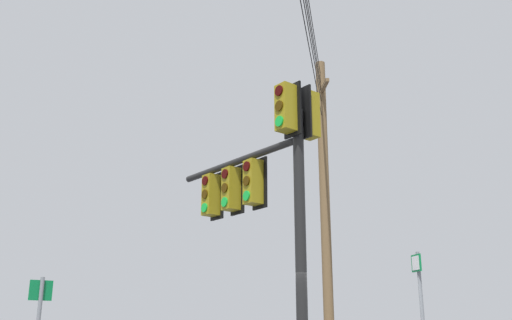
% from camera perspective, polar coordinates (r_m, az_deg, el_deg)
% --- Properties ---
extents(signal_mast_assembly, '(3.11, 3.12, 6.00)m').
position_cam_1_polar(signal_mast_assembly, '(11.28, 0.94, -2.38)').
color(signal_mast_assembly, black).
rests_on(signal_mast_assembly, ground).
extents(utility_pole_wooden, '(0.54, 2.17, 10.72)m').
position_cam_1_polar(utility_pole_wooden, '(19.38, 6.79, -4.65)').
color(utility_pole_wooden, brown).
rests_on(utility_pole_wooden, ground).
extents(route_sign_primary, '(0.14, 0.29, 2.96)m').
position_cam_1_polar(route_sign_primary, '(11.34, 16.00, -14.85)').
color(route_sign_primary, slate).
rests_on(route_sign_primary, ground).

